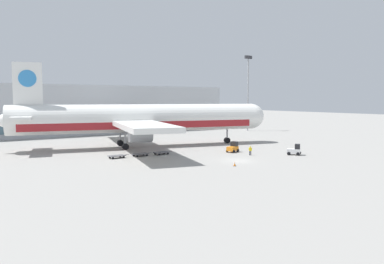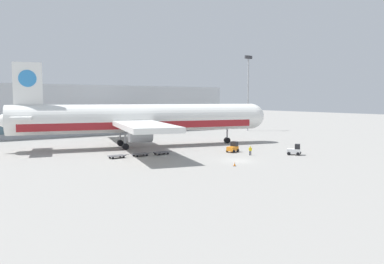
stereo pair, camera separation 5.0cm
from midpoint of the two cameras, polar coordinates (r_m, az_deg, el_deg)
name	(u,v)px [view 1 (the left image)]	position (r m, az deg, el deg)	size (l,w,h in m)	color
ground_plane	(237,161)	(61.88, 6.92, -4.39)	(400.00, 400.00, 0.00)	gray
terminal_building	(82,109)	(116.21, -16.49, 3.31)	(90.00, 18.20, 14.00)	#B2B7BC
light_mast	(248,88)	(120.96, 8.51, 6.72)	(2.80, 0.50, 23.75)	#9EA0A5
airplane_main	(138,119)	(79.11, -8.19, 1.91)	(57.13, 48.53, 17.00)	white
baggage_tug_foreground	(295,150)	(70.21, 15.36, -2.68)	(2.66, 2.79, 2.00)	silver
baggage_tug_mid	(233,148)	(71.69, 6.25, -2.37)	(2.77, 2.30, 2.00)	orange
baggage_dolly_lead	(117,156)	(65.40, -11.41, -3.59)	(3.74, 1.67, 0.48)	#56565B
baggage_dolly_second	(140,154)	(66.92, -7.89, -3.34)	(3.74, 1.67, 0.48)	#56565B
baggage_dolly_third	(162,152)	(68.53, -4.69, -3.11)	(3.74, 1.67, 0.48)	#56565B
ground_crew_near	(250,150)	(67.99, 8.86, -2.71)	(0.44, 0.42, 1.69)	black
traffic_cone_near	(235,164)	(57.04, 6.49, -4.86)	(0.40, 0.40, 0.66)	black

